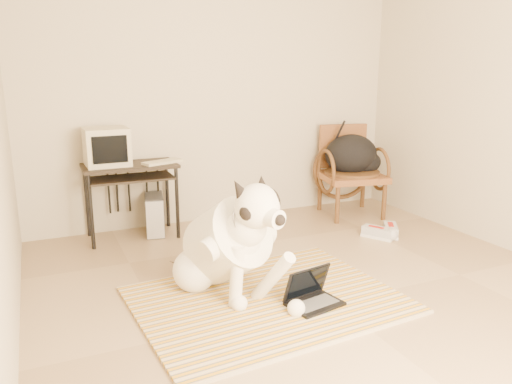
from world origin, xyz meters
TOP-DOWN VIEW (x-y plane):
  - floor at (0.00, 0.00)m, footprint 4.50×4.50m
  - wall_back at (0.00, 2.25)m, footprint 4.50×0.00m
  - rug at (-0.41, 0.21)m, footprint 1.87×1.48m
  - dog at (-0.62, 0.43)m, footprint 0.71×1.21m
  - laptop at (-0.17, 0.02)m, footprint 0.40×0.32m
  - computer_desk at (-1.01, 1.97)m, footprint 0.87×0.49m
  - crt_monitor at (-1.20, 2.01)m, footprint 0.39×0.38m
  - desk_keyboard at (-0.71, 1.90)m, footprint 0.41×0.26m
  - pc_tower at (-0.79, 2.00)m, footprint 0.25×0.44m
  - rattan_chair at (1.35, 1.81)m, footprint 0.75×0.73m
  - backpack at (1.39, 1.81)m, footprint 0.64×0.49m
  - sneaker_left at (1.13, 0.99)m, footprint 0.26×0.32m
  - sneaker_right at (1.29, 1.00)m, footprint 0.27×0.32m

SIDE VIEW (x-z plane):
  - floor at x=0.00m, z-range 0.00..0.00m
  - rug at x=-0.41m, z-range 0.00..0.02m
  - sneaker_right at x=1.29m, z-range -0.01..0.10m
  - sneaker_left at x=1.13m, z-range -0.01..0.10m
  - laptop at x=-0.17m, z-range -0.04..0.21m
  - pc_tower at x=-0.79m, z-range 0.00..0.38m
  - dog at x=-0.62m, z-range -0.10..0.85m
  - rattan_chair at x=1.35m, z-range 0.00..0.98m
  - computer_desk at x=-1.01m, z-range 0.26..0.97m
  - backpack at x=1.39m, z-range 0.43..0.87m
  - desk_keyboard at x=-0.71m, z-range 0.71..0.74m
  - crt_monitor at x=-1.20m, z-range 0.71..1.06m
  - wall_back at x=0.00m, z-range -0.90..3.60m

